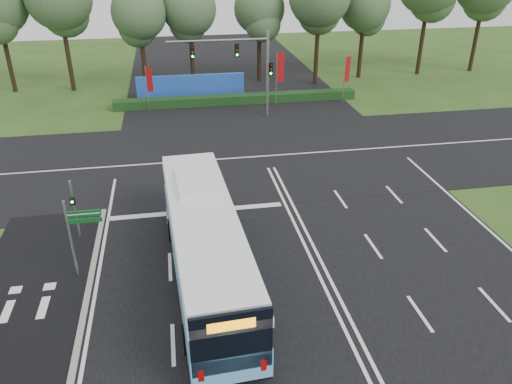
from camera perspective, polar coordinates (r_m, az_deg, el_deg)
The scene contains 14 objects.
ground at distance 24.38m, azimuth 5.99°, elevation -7.00°, with size 120.00×120.00×0.00m, color #28501A.
road_main at distance 24.37m, azimuth 5.99°, elevation -6.96°, with size 20.00×120.00×0.04m, color black.
road_cross at distance 34.65m, azimuth 0.74°, elevation 4.08°, with size 120.00×14.00×0.05m, color black.
bike_path at distance 22.23m, azimuth -25.42°, elevation -13.76°, with size 5.00×18.00×0.06m, color black.
kerb_strip at distance 21.63m, azimuth -19.17°, elevation -13.56°, with size 0.25×18.00×0.12m, color gray.
city_bus at distance 21.62m, azimuth -5.83°, elevation -5.92°, with size 3.34×13.12×3.73m.
pedestrian_signal at distance 26.12m, azimuth -20.05°, elevation -1.70°, with size 0.28×0.41×3.18m.
street_sign at distance 22.82m, azimuth -19.78°, elevation -4.03°, with size 1.49×0.11×3.83m.
banner_flag_left at distance 44.31m, azimuth -12.15°, elevation 12.21°, with size 0.55×0.26×3.95m.
banner_flag_mid at distance 45.08m, azimuth 2.69°, elevation 13.66°, with size 0.70×0.07×4.73m.
banner_flag_right at distance 46.65m, azimuth 10.32°, elevation 13.34°, with size 0.58×0.29×4.23m.
traffic_light_gantry at distance 41.26m, azimuth -1.18°, elevation 14.66°, with size 8.41×0.28×7.00m.
hedge at distance 46.14m, azimuth -2.17°, elevation 10.54°, with size 22.00×1.20×0.80m, color #153413.
blue_hoarding at distance 48.01m, azimuth -7.45°, elevation 11.87°, with size 10.00×0.30×2.20m, color blue.
Camera 1 is at (-5.96, -19.29, 13.66)m, focal length 35.00 mm.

